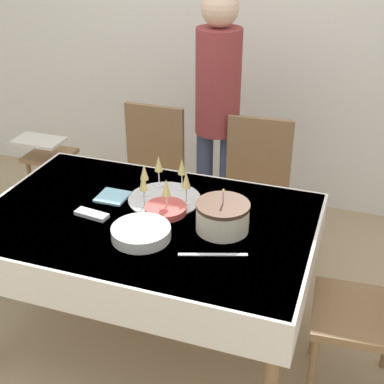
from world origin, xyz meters
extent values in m
plane|color=tan|center=(0.00, 0.00, 0.00)|extent=(12.00, 12.00, 0.00)
cube|color=silver|center=(0.00, 1.80, 1.35)|extent=(8.00, 0.05, 2.70)
cube|color=silver|center=(0.00, 0.00, 0.75)|extent=(1.58, 1.02, 0.03)
cube|color=silver|center=(0.00, 0.00, 0.66)|extent=(1.61, 1.05, 0.21)
cylinder|color=olive|center=(0.73, -0.45, 0.37)|extent=(0.06, 0.06, 0.74)
cylinder|color=olive|center=(-0.73, 0.45, 0.37)|extent=(0.06, 0.06, 0.74)
cylinder|color=olive|center=(0.73, 0.45, 0.37)|extent=(0.06, 0.06, 0.74)
cube|color=olive|center=(-0.36, 0.76, 0.46)|extent=(0.43, 0.43, 0.04)
cube|color=olive|center=(-0.35, 0.95, 0.73)|extent=(0.40, 0.04, 0.50)
cylinder|color=olive|center=(-0.18, 0.58, 0.22)|extent=(0.04, 0.04, 0.44)
cylinder|color=olive|center=(-0.54, 0.58, 0.22)|extent=(0.04, 0.04, 0.44)
cylinder|color=olive|center=(-0.17, 0.94, 0.22)|extent=(0.04, 0.04, 0.44)
cylinder|color=olive|center=(-0.53, 0.94, 0.22)|extent=(0.04, 0.04, 0.44)
cube|color=olive|center=(0.36, 0.76, 0.46)|extent=(0.45, 0.45, 0.04)
cube|color=olive|center=(0.34, 0.95, 0.73)|extent=(0.40, 0.07, 0.50)
cylinder|color=olive|center=(0.55, 0.59, 0.22)|extent=(0.04, 0.04, 0.44)
cylinder|color=olive|center=(0.19, 0.57, 0.22)|extent=(0.04, 0.04, 0.44)
cylinder|color=olive|center=(0.52, 0.95, 0.22)|extent=(0.04, 0.04, 0.44)
cylinder|color=olive|center=(0.16, 0.93, 0.22)|extent=(0.04, 0.04, 0.44)
cube|color=olive|center=(1.04, 0.00, 0.46)|extent=(0.45, 0.45, 0.04)
cylinder|color=olive|center=(0.87, -0.19, 0.22)|extent=(0.04, 0.04, 0.44)
cylinder|color=olive|center=(0.85, 0.17, 0.22)|extent=(0.04, 0.04, 0.44)
cylinder|color=beige|center=(0.38, 0.01, 0.83)|extent=(0.24, 0.24, 0.12)
cylinder|color=#4C3323|center=(0.38, 0.01, 0.90)|extent=(0.25, 0.25, 0.02)
cylinder|color=pink|center=(0.38, 0.01, 0.94)|extent=(0.01, 0.01, 0.06)
sphere|color=#F9CC4C|center=(0.38, 0.01, 0.98)|extent=(0.01, 0.01, 0.01)
cylinder|color=silver|center=(0.02, 0.19, 0.77)|extent=(0.37, 0.37, 0.01)
cylinder|color=silver|center=(0.14, 0.18, 0.78)|extent=(0.05, 0.05, 0.00)
cylinder|color=silver|center=(0.14, 0.18, 0.82)|extent=(0.01, 0.01, 0.08)
cone|color=#E0CC72|center=(0.14, 0.18, 0.91)|extent=(0.04, 0.04, 0.08)
cylinder|color=silver|center=(0.07, 0.32, 0.78)|extent=(0.05, 0.05, 0.00)
cylinder|color=silver|center=(0.07, 0.32, 0.82)|extent=(0.01, 0.01, 0.08)
cone|color=#E0CC72|center=(0.07, 0.32, 0.91)|extent=(0.04, 0.04, 0.08)
cylinder|color=silver|center=(-0.06, 0.31, 0.78)|extent=(0.05, 0.05, 0.00)
cylinder|color=silver|center=(-0.06, 0.31, 0.82)|extent=(0.01, 0.01, 0.08)
cone|color=#E0CC72|center=(-0.06, 0.31, 0.91)|extent=(0.04, 0.04, 0.08)
cylinder|color=silver|center=(-0.09, 0.19, 0.78)|extent=(0.05, 0.05, 0.00)
cylinder|color=silver|center=(-0.09, 0.19, 0.82)|extent=(0.01, 0.01, 0.08)
cone|color=#E0CC72|center=(-0.09, 0.19, 0.91)|extent=(0.04, 0.04, 0.08)
cylinder|color=silver|center=(-0.05, 0.09, 0.78)|extent=(0.05, 0.05, 0.00)
cylinder|color=silver|center=(-0.05, 0.09, 0.82)|extent=(0.01, 0.01, 0.08)
cone|color=#E0CC72|center=(-0.05, 0.09, 0.91)|extent=(0.04, 0.04, 0.08)
cylinder|color=silver|center=(0.08, 0.07, 0.78)|extent=(0.05, 0.05, 0.00)
cylinder|color=silver|center=(0.08, 0.07, 0.82)|extent=(0.01, 0.01, 0.08)
cone|color=#E0CC72|center=(0.08, 0.07, 0.91)|extent=(0.04, 0.04, 0.08)
cylinder|color=silver|center=(0.05, -0.18, 0.77)|extent=(0.27, 0.27, 0.01)
cylinder|color=silver|center=(0.05, -0.18, 0.78)|extent=(0.27, 0.27, 0.01)
cylinder|color=silver|center=(0.05, -0.18, 0.79)|extent=(0.27, 0.27, 0.01)
cylinder|color=silver|center=(0.05, -0.18, 0.79)|extent=(0.27, 0.27, 0.01)
cylinder|color=silver|center=(0.05, -0.18, 0.80)|extent=(0.27, 0.27, 0.01)
cylinder|color=silver|center=(0.05, -0.18, 0.81)|extent=(0.27, 0.27, 0.01)
cylinder|color=silver|center=(0.05, -0.18, 0.82)|extent=(0.27, 0.27, 0.01)
cylinder|color=silver|center=(0.05, -0.18, 0.82)|extent=(0.27, 0.27, 0.01)
cylinder|color=#CC4C47|center=(0.07, 0.07, 0.77)|extent=(0.20, 0.20, 0.01)
cylinder|color=#CC4C47|center=(0.07, 0.07, 0.78)|extent=(0.20, 0.20, 0.01)
cylinder|color=#CC4C47|center=(0.07, 0.07, 0.79)|extent=(0.20, 0.20, 0.01)
cylinder|color=#CC4C47|center=(0.07, 0.07, 0.79)|extent=(0.20, 0.20, 0.01)
cylinder|color=#CC4C47|center=(0.07, 0.07, 0.80)|extent=(0.20, 0.20, 0.01)
cube|color=silver|center=(0.40, -0.20, 0.77)|extent=(0.29, 0.11, 0.00)
cube|color=silver|center=(-0.25, -0.08, 0.78)|extent=(0.18, 0.08, 0.02)
cube|color=#8CC6E0|center=(-0.24, 0.12, 0.78)|extent=(0.15, 0.15, 0.01)
cylinder|color=#3F4C72|center=(-0.04, 1.05, 0.41)|extent=(0.11, 0.11, 0.82)
cylinder|color=#3F4C72|center=(0.12, 1.05, 0.41)|extent=(0.11, 0.11, 0.82)
cylinder|color=maroon|center=(0.04, 1.05, 1.14)|extent=(0.28, 0.28, 0.65)
sphere|color=#D8B293|center=(0.04, 1.05, 1.58)|extent=(0.22, 0.22, 0.22)
cube|color=olive|center=(-1.13, 0.88, 0.55)|extent=(0.30, 0.30, 0.03)
cube|color=silver|center=(-1.13, 0.78, 0.70)|extent=(0.33, 0.20, 0.02)
cylinder|color=olive|center=(-1.24, 0.77, 0.27)|extent=(0.03, 0.03, 0.54)
cylinder|color=olive|center=(-1.02, 0.77, 0.27)|extent=(0.03, 0.03, 0.54)
cylinder|color=olive|center=(-1.24, 0.99, 0.27)|extent=(0.03, 0.03, 0.54)
cylinder|color=olive|center=(-1.02, 0.99, 0.27)|extent=(0.03, 0.03, 0.54)
camera|label=1|loc=(0.93, -2.02, 2.10)|focal=50.00mm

